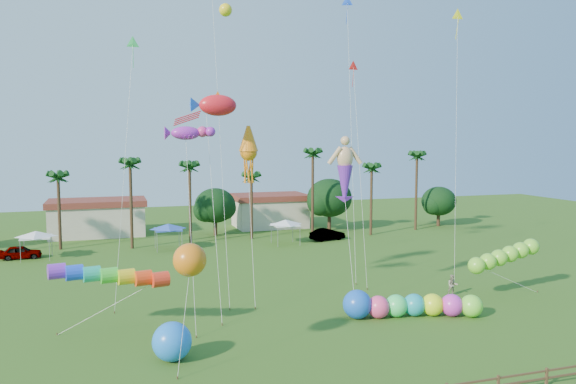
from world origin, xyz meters
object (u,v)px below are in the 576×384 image
object	(u,v)px
car_a	(20,252)
car_b	(327,234)
spectator_b	(452,285)
caterpillar_inflatable	(407,305)
blue_ball	(172,342)

from	to	relation	value
car_a	car_b	world-z (taller)	car_b
car_b	spectator_b	bearing A→B (deg)	167.48
car_b	spectator_b	xyz separation A→B (m)	(0.34, -26.81, 0.12)
spectator_b	caterpillar_inflatable	size ratio (longest dim) A/B	0.17
car_b	car_a	bearing A→B (deg)	77.26
caterpillar_inflatable	blue_ball	size ratio (longest dim) A/B	4.41
car_a	blue_ball	bearing A→B (deg)	-162.04
car_a	car_b	xyz separation A→B (m)	(35.61, 0.31, 0.04)
car_a	caterpillar_inflatable	xyz separation A→B (m)	(29.57, -30.31, 0.15)
car_a	caterpillar_inflatable	size ratio (longest dim) A/B	0.42
car_a	car_b	bearing A→B (deg)	-92.13
caterpillar_inflatable	blue_ball	bearing A→B (deg)	-155.62
car_b	spectator_b	size ratio (longest dim) A/B	2.62
spectator_b	car_a	bearing A→B (deg)	167.69
spectator_b	blue_ball	world-z (taller)	blue_ball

